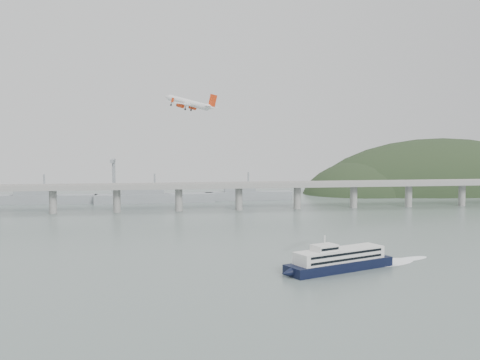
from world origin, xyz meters
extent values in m
plane|color=slate|center=(0.00, 0.00, 0.00)|extent=(900.00, 900.00, 0.00)
cube|color=gray|center=(0.00, 200.00, 20.00)|extent=(800.00, 22.00, 2.20)
cube|color=gray|center=(0.00, 189.50, 22.00)|extent=(800.00, 0.60, 1.80)
cube|color=gray|center=(0.00, 210.50, 22.00)|extent=(800.00, 0.60, 1.80)
cylinder|color=gray|center=(-130.00, 200.00, 9.50)|extent=(6.00, 6.00, 21.00)
cylinder|color=gray|center=(-80.00, 200.00, 9.50)|extent=(6.00, 6.00, 21.00)
cylinder|color=gray|center=(-30.00, 200.00, 9.50)|extent=(6.00, 6.00, 21.00)
cylinder|color=gray|center=(20.00, 200.00, 9.50)|extent=(6.00, 6.00, 21.00)
cylinder|color=gray|center=(70.00, 200.00, 9.50)|extent=(6.00, 6.00, 21.00)
cylinder|color=gray|center=(120.00, 200.00, 9.50)|extent=(6.00, 6.00, 21.00)
cylinder|color=gray|center=(170.00, 200.00, 9.50)|extent=(6.00, 6.00, 21.00)
cylinder|color=gray|center=(220.00, 200.00, 9.50)|extent=(6.00, 6.00, 21.00)
ellipsoid|color=black|center=(270.00, 330.00, -18.00)|extent=(320.00, 150.00, 156.00)
ellipsoid|color=black|center=(175.00, 320.00, -12.00)|extent=(140.00, 110.00, 96.00)
cube|color=gray|center=(-150.00, 270.00, 4.00)|extent=(95.67, 20.15, 8.00)
cube|color=gray|center=(-159.50, 270.00, 12.00)|extent=(33.90, 15.02, 8.00)
cylinder|color=gray|center=(-150.00, 270.00, 20.00)|extent=(1.60, 1.60, 14.00)
cube|color=gray|center=(-50.00, 265.00, 4.00)|extent=(110.55, 21.43, 8.00)
cube|color=gray|center=(-61.00, 265.00, 12.00)|extent=(39.01, 16.73, 8.00)
cylinder|color=gray|center=(-50.00, 265.00, 20.00)|extent=(1.60, 1.60, 14.00)
cube|color=gray|center=(40.00, 275.00, 4.00)|extent=(85.00, 13.60, 8.00)
cube|color=gray|center=(31.50, 275.00, 12.00)|extent=(29.75, 11.90, 8.00)
cylinder|color=gray|center=(40.00, 275.00, 20.00)|extent=(1.60, 1.60, 14.00)
cube|color=gray|center=(-90.00, 300.00, 20.00)|extent=(3.00, 3.00, 40.00)
cube|color=gray|center=(-90.00, 290.00, 38.00)|extent=(3.00, 28.00, 3.00)
cube|color=black|center=(34.99, -19.10, 2.16)|extent=(54.78, 32.46, 4.31)
cone|color=black|center=(8.06, -30.17, 2.16)|extent=(6.63, 6.04, 4.31)
cube|color=silver|center=(34.99, -19.10, 7.01)|extent=(45.98, 27.19, 5.39)
cube|color=black|center=(37.06, -24.14, 8.41)|extent=(37.96, 15.73, 1.08)
cube|color=black|center=(37.06, -24.14, 5.82)|extent=(37.96, 15.73, 1.08)
cube|color=black|center=(32.92, -14.07, 8.41)|extent=(37.96, 15.73, 1.08)
cube|color=black|center=(32.92, -14.07, 5.82)|extent=(37.96, 15.73, 1.08)
cube|color=silver|center=(27.01, -22.38, 11.11)|extent=(12.84, 11.08, 2.80)
cube|color=black|center=(28.47, -25.92, 11.11)|extent=(9.02, 3.81, 1.08)
cylinder|color=silver|center=(27.01, -22.38, 14.56)|extent=(0.70, 0.70, 4.31)
ellipsoid|color=white|center=(62.91, -7.63, 0.05)|extent=(34.62, 26.16, 0.22)
ellipsoid|color=white|center=(76.87, -1.89, 0.05)|extent=(24.49, 16.03, 0.22)
cylinder|color=white|center=(-28.28, 74.80, 81.02)|extent=(23.51, 23.64, 10.58)
cone|color=white|center=(-40.42, 85.80, 84.93)|extent=(6.22, 6.18, 4.71)
cone|color=white|center=(-15.65, 63.39, 77.49)|extent=(7.02, 6.76, 4.95)
cube|color=white|center=(-27.74, 74.23, 79.75)|extent=(27.56, 30.26, 3.40)
cube|color=white|center=(-16.26, 63.99, 78.45)|extent=(10.84, 11.68, 1.68)
cube|color=red|center=(-14.78, 62.90, 81.58)|extent=(5.08, 4.17, 7.77)
cylinder|color=red|center=(-25.35, 79.77, 78.39)|extent=(5.16, 5.14, 3.41)
cylinder|color=black|center=(-26.94, 81.21, 78.91)|extent=(2.31, 2.27, 2.45)
cube|color=white|center=(-25.13, 79.65, 79.41)|extent=(2.33, 2.06, 1.85)
cylinder|color=red|center=(-33.01, 71.11, 78.98)|extent=(5.16, 5.14, 3.41)
cylinder|color=black|center=(-34.61, 72.55, 79.50)|extent=(2.31, 2.27, 2.45)
cube|color=white|center=(-32.80, 70.98, 80.00)|extent=(2.33, 2.06, 1.85)
cylinder|color=black|center=(-26.32, 76.50, 77.77)|extent=(1.05, 0.83, 2.56)
cylinder|color=black|center=(-26.56, 76.64, 76.65)|extent=(1.35, 1.21, 1.42)
cylinder|color=black|center=(-29.94, 72.41, 78.05)|extent=(1.05, 0.83, 2.56)
cylinder|color=black|center=(-30.18, 72.55, 76.92)|extent=(1.35, 1.21, 1.42)
cylinder|color=black|center=(-37.99, 83.40, 81.09)|extent=(1.05, 0.83, 2.56)
cylinder|color=black|center=(-38.23, 83.53, 79.97)|extent=(1.35, 1.21, 1.42)
cube|color=red|center=(-14.12, 86.10, 79.58)|extent=(1.88, 1.55, 2.86)
cube|color=red|center=(-37.80, 59.32, 81.40)|extent=(1.88, 1.55, 2.86)
camera|label=1|loc=(-45.73, -261.54, 59.86)|focal=42.00mm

